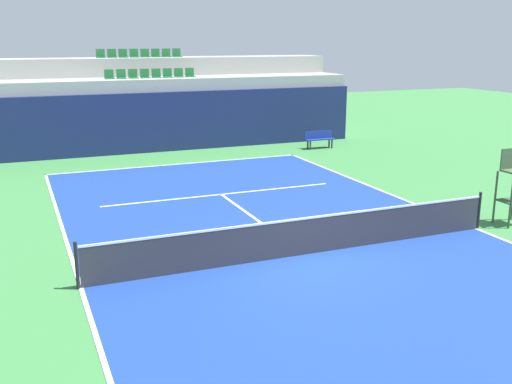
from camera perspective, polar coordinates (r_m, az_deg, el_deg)
ground_plane at (r=15.02m, az=4.74°, el=-6.02°), size 80.00×80.00×0.00m
court_surface at (r=15.02m, az=4.74°, el=-6.00°), size 11.00×24.00×0.01m
baseline_far at (r=25.82m, az=-7.42°, el=2.67°), size 11.00×0.10×0.00m
sideline_left at (r=13.58m, az=-16.46°, el=-8.84°), size 0.10×24.00×0.00m
sideline_right at (r=18.06m, az=20.36°, el=-3.31°), size 0.10×24.00×0.00m
service_line_far at (r=20.65m, az=-3.36°, el=-0.23°), size 8.26×0.10×0.00m
centre_service_line at (r=17.77m, az=0.04°, el=-2.66°), size 0.10×6.40×0.00m
back_wall at (r=28.73m, az=-9.24°, el=6.63°), size 20.27×0.30×2.82m
stands_tier_lower at (r=30.00m, az=-9.87°, el=7.49°), size 20.27×2.40×3.40m
stands_tier_upper at (r=32.28m, az=-10.87°, el=8.75°), size 20.27×2.40×4.31m
seating_row_lower at (r=29.93m, az=-10.07°, el=10.98°), size 4.42×0.44×0.44m
seating_row_upper at (r=32.24m, az=-11.10°, el=12.79°), size 4.42×0.44×0.44m
tennis_net at (r=14.85m, az=4.78°, el=-4.19°), size 11.08×0.08×1.07m
umpire_chair at (r=18.65m, az=23.39°, el=0.69°), size 0.76×0.66×2.20m
player_bench at (r=29.54m, az=6.10°, el=5.18°), size 1.50×0.40×0.85m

